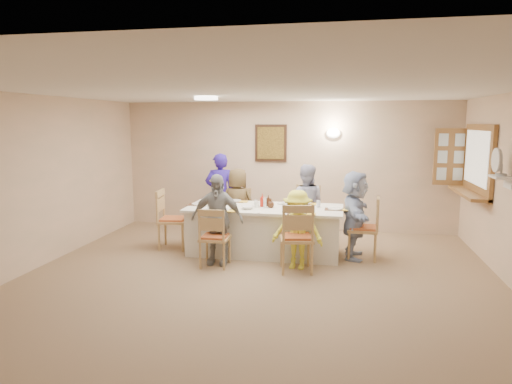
% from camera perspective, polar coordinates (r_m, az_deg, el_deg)
% --- Properties ---
extents(ground, '(7.00, 7.00, 0.00)m').
position_cam_1_polar(ground, '(5.87, -0.67, -12.34)').
color(ground, '#917352').
extents(room_walls, '(7.00, 7.00, 7.00)m').
position_cam_1_polar(room_walls, '(5.51, -0.69, 2.52)').
color(room_walls, '#C6AF8F').
rests_on(room_walls, ground).
extents(wall_picture, '(0.62, 0.05, 0.72)m').
position_cam_1_polar(wall_picture, '(8.95, 1.86, 6.14)').
color(wall_picture, '#362012').
rests_on(wall_picture, room_walls).
extents(wall_sconce, '(0.26, 0.09, 0.18)m').
position_cam_1_polar(wall_sconce, '(8.81, 9.64, 7.28)').
color(wall_sconce, white).
rests_on(wall_sconce, room_walls).
extents(ceiling_light, '(0.36, 0.36, 0.05)m').
position_cam_1_polar(ceiling_light, '(7.18, -6.26, 11.57)').
color(ceiling_light, white).
rests_on(ceiling_light, room_walls).
extents(serving_hatch, '(0.06, 1.50, 1.15)m').
position_cam_1_polar(serving_hatch, '(8.07, 26.05, 3.53)').
color(serving_hatch, olive).
rests_on(serving_hatch, room_walls).
extents(hatch_sill, '(0.30, 1.50, 0.05)m').
position_cam_1_polar(hatch_sill, '(8.10, 24.98, -0.13)').
color(hatch_sill, olive).
rests_on(hatch_sill, room_walls).
extents(shutter_door, '(0.55, 0.04, 1.00)m').
position_cam_1_polar(shutter_door, '(8.75, 23.12, 4.06)').
color(shutter_door, olive).
rests_on(shutter_door, room_walls).
extents(fan_shelf, '(0.22, 0.36, 0.03)m').
position_cam_1_polar(fan_shelf, '(6.77, 28.28, 1.67)').
color(fan_shelf, white).
rests_on(fan_shelf, room_walls).
extents(desk_fan, '(0.30, 0.30, 0.28)m').
position_cam_1_polar(desk_fan, '(6.74, 28.13, 2.94)').
color(desk_fan, '#A5A5A8').
rests_on(desk_fan, fan_shelf).
extents(dining_table, '(2.48, 1.05, 0.76)m').
position_cam_1_polar(dining_table, '(7.39, 1.06, -4.78)').
color(dining_table, silver).
rests_on(dining_table, ground).
extents(chair_back_left, '(0.48, 0.48, 0.92)m').
position_cam_1_polar(chair_back_left, '(8.26, -2.11, -2.79)').
color(chair_back_left, tan).
rests_on(chair_back_left, ground).
extents(chair_back_right, '(0.53, 0.53, 1.00)m').
position_cam_1_polar(chair_back_right, '(8.07, 6.24, -2.78)').
color(chair_back_right, tan).
rests_on(chair_back_right, ground).
extents(chair_front_left, '(0.43, 0.43, 0.89)m').
position_cam_1_polar(chair_front_left, '(6.75, -5.16, -5.56)').
color(chair_front_left, tan).
rests_on(chair_front_left, ground).
extents(chair_front_right, '(0.56, 0.56, 1.00)m').
position_cam_1_polar(chair_front_right, '(6.52, 5.09, -5.58)').
color(chair_front_right, tan).
rests_on(chair_front_right, ground).
extents(chair_left_end, '(0.53, 0.53, 1.00)m').
position_cam_1_polar(chair_left_end, '(7.77, -10.29, -3.34)').
color(chair_left_end, tan).
rests_on(chair_left_end, ground).
extents(chair_right_end, '(0.50, 0.50, 0.98)m').
position_cam_1_polar(chair_right_end, '(7.27, 13.21, -4.35)').
color(chair_right_end, tan).
rests_on(chair_right_end, ground).
extents(diner_back_left, '(0.74, 0.56, 1.31)m').
position_cam_1_polar(diner_back_left, '(8.11, -2.30, -1.60)').
color(diner_back_left, brown).
rests_on(diner_back_left, ground).
extents(diner_back_right, '(0.69, 0.54, 1.39)m').
position_cam_1_polar(diner_back_right, '(7.92, 6.19, -1.57)').
color(diner_back_right, '#A6A6C4').
rests_on(diner_back_right, ground).
extents(diner_front_left, '(0.80, 0.34, 1.36)m').
position_cam_1_polar(diner_front_left, '(6.81, -4.91, -3.42)').
color(diner_front_left, '#999999').
rests_on(diner_front_left, ground).
extents(diner_front_right, '(0.84, 0.60, 1.15)m').
position_cam_1_polar(diner_front_right, '(6.61, 5.20, -4.71)').
color(diner_front_right, '#F8F441').
rests_on(diner_front_right, ground).
extents(diner_right_end, '(1.29, 0.46, 1.37)m').
position_cam_1_polar(diner_right_end, '(7.23, 12.24, -2.82)').
color(diner_right_end, '#AFBFE1').
rests_on(diner_right_end, ground).
extents(caregiver, '(0.76, 0.67, 1.53)m').
position_cam_1_polar(caregiver, '(8.64, -4.51, -0.21)').
color(caregiver, '#2C1998').
rests_on(caregiver, ground).
extents(placemat_fl, '(0.37, 0.27, 0.01)m').
position_cam_1_polar(placemat_fl, '(7.04, -4.34, -2.31)').
color(placemat_fl, '#472B19').
rests_on(placemat_fl, dining_table).
extents(plate_fl, '(0.25, 0.25, 0.02)m').
position_cam_1_polar(plate_fl, '(7.04, -4.34, -2.23)').
color(plate_fl, white).
rests_on(plate_fl, dining_table).
extents(napkin_fl, '(0.15, 0.15, 0.01)m').
position_cam_1_polar(napkin_fl, '(6.94, -3.02, -2.39)').
color(napkin_fl, yellow).
rests_on(napkin_fl, dining_table).
extents(placemat_fr, '(0.35, 0.26, 0.01)m').
position_cam_1_polar(placemat_fr, '(6.83, 5.44, -2.67)').
color(placemat_fr, '#472B19').
rests_on(placemat_fr, dining_table).
extents(plate_fr, '(0.23, 0.23, 0.01)m').
position_cam_1_polar(plate_fr, '(6.82, 5.44, -2.59)').
color(plate_fr, white).
rests_on(plate_fr, dining_table).
extents(napkin_fr, '(0.13, 0.13, 0.01)m').
position_cam_1_polar(napkin_fr, '(6.76, 6.92, -2.75)').
color(napkin_fr, yellow).
rests_on(napkin_fr, dining_table).
extents(placemat_bl, '(0.36, 0.27, 0.01)m').
position_cam_1_polar(placemat_bl, '(7.84, -2.74, -1.15)').
color(placemat_bl, '#472B19').
rests_on(placemat_bl, dining_table).
extents(plate_bl, '(0.24, 0.24, 0.02)m').
position_cam_1_polar(plate_bl, '(7.84, -2.74, -1.08)').
color(plate_bl, white).
rests_on(plate_bl, dining_table).
extents(napkin_bl, '(0.13, 0.13, 0.01)m').
position_cam_1_polar(napkin_bl, '(7.75, -1.53, -1.21)').
color(napkin_bl, yellow).
rests_on(napkin_bl, dining_table).
extents(placemat_br, '(0.36, 0.27, 0.01)m').
position_cam_1_polar(placemat_br, '(7.65, 6.04, -1.44)').
color(placemat_br, '#472B19').
rests_on(placemat_br, dining_table).
extents(plate_br, '(0.24, 0.24, 0.02)m').
position_cam_1_polar(plate_br, '(7.65, 6.04, -1.36)').
color(plate_br, white).
rests_on(plate_br, dining_table).
extents(napkin_br, '(0.15, 0.15, 0.01)m').
position_cam_1_polar(napkin_br, '(7.59, 7.36, -1.49)').
color(napkin_br, yellow).
rests_on(napkin_br, dining_table).
extents(placemat_le, '(0.36, 0.26, 0.01)m').
position_cam_1_polar(placemat_le, '(7.57, -7.17, -1.56)').
color(placemat_le, '#472B19').
rests_on(placemat_le, dining_table).
extents(plate_le, '(0.23, 0.23, 0.01)m').
position_cam_1_polar(plate_le, '(7.57, -7.17, -1.48)').
color(plate_le, white).
rests_on(plate_le, dining_table).
extents(napkin_le, '(0.15, 0.15, 0.01)m').
position_cam_1_polar(napkin_le, '(7.47, -5.97, -1.63)').
color(napkin_le, yellow).
rests_on(napkin_le, dining_table).
extents(placemat_re, '(0.32, 0.24, 0.01)m').
position_cam_1_polar(placemat_re, '(7.21, 9.87, -2.15)').
color(placemat_re, '#472B19').
rests_on(placemat_re, dining_table).
extents(plate_re, '(0.23, 0.23, 0.01)m').
position_cam_1_polar(plate_re, '(7.21, 9.88, -2.07)').
color(plate_re, white).
rests_on(plate_re, dining_table).
extents(napkin_re, '(0.14, 0.14, 0.01)m').
position_cam_1_polar(napkin_re, '(7.16, 11.31, -2.21)').
color(napkin_re, yellow).
rests_on(napkin_re, dining_table).
extents(teacup_a, '(0.17, 0.17, 0.09)m').
position_cam_1_polar(teacup_a, '(7.20, -5.68, -1.73)').
color(teacup_a, white).
rests_on(teacup_a, dining_table).
extents(teacup_b, '(0.10, 0.10, 0.09)m').
position_cam_1_polar(teacup_b, '(7.77, 4.72, -0.95)').
color(teacup_b, white).
rests_on(teacup_b, dining_table).
extents(bowl_a, '(0.29, 0.29, 0.05)m').
position_cam_1_polar(bowl_a, '(7.14, -1.04, -1.95)').
color(bowl_a, white).
rests_on(bowl_a, dining_table).
extents(bowl_b, '(0.31, 0.31, 0.06)m').
position_cam_1_polar(bowl_b, '(7.47, 4.01, -1.45)').
color(bowl_b, white).
rests_on(bowl_b, dining_table).
extents(condiment_ketchup, '(0.08, 0.08, 0.21)m').
position_cam_1_polar(condiment_ketchup, '(7.32, 0.80, -1.04)').
color(condiment_ketchup, red).
rests_on(condiment_ketchup, dining_table).
extents(condiment_brown, '(0.09, 0.09, 0.18)m').
position_cam_1_polar(condiment_brown, '(7.38, 1.56, -1.08)').
color(condiment_brown, '#402211').
rests_on(condiment_brown, dining_table).
extents(condiment_malt, '(0.15, 0.15, 0.14)m').
position_cam_1_polar(condiment_malt, '(7.25, 1.85, -1.40)').
color(condiment_malt, '#402211').
rests_on(condiment_malt, dining_table).
extents(drinking_glass, '(0.06, 0.06, 0.09)m').
position_cam_1_polar(drinking_glass, '(7.38, -0.02, -1.35)').
color(drinking_glass, silver).
rests_on(drinking_glass, dining_table).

